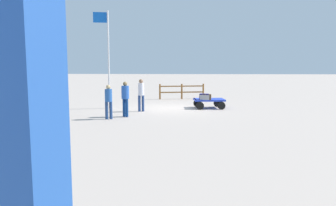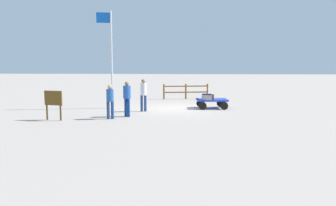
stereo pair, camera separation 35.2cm
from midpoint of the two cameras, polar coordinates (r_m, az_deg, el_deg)
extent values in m
plane|color=#B3A296|center=(19.36, 1.61, -0.89)|extent=(120.00, 120.00, 0.00)
cube|color=blue|center=(19.42, 8.08, 0.54)|extent=(1.85, 1.33, 0.10)
cube|color=blue|center=(19.30, 5.67, 0.54)|extent=(0.18, 1.12, 0.10)
cylinder|color=black|center=(18.76, 6.52, -0.50)|extent=(0.45, 0.16, 0.45)
cylinder|color=black|center=(19.96, 6.06, -0.05)|extent=(0.45, 0.16, 0.45)
cylinder|color=black|center=(18.96, 10.19, -0.48)|extent=(0.45, 0.16, 0.45)
cylinder|color=black|center=(20.15, 9.52, -0.04)|extent=(0.45, 0.16, 0.45)
cube|color=#191656|center=(19.01, 7.25, 1.07)|extent=(0.57, 0.43, 0.33)
cube|color=gray|center=(18.94, 7.33, 0.96)|extent=(0.58, 0.38, 0.28)
cube|color=#45331F|center=(18.98, 7.70, 1.02)|extent=(0.53, 0.37, 0.31)
cylinder|color=navy|center=(15.81, -8.93, -1.21)|extent=(0.14, 0.14, 0.83)
cylinder|color=navy|center=(15.79, -9.65, -1.24)|extent=(0.14, 0.14, 0.83)
cylinder|color=#24529C|center=(15.72, -9.34, 1.32)|extent=(0.43, 0.43, 0.58)
sphere|color=tan|center=(15.68, -9.37, 2.76)|extent=(0.21, 0.21, 0.21)
cylinder|color=navy|center=(16.27, -6.21, -0.83)|extent=(0.14, 0.14, 0.89)
cylinder|color=navy|center=(16.42, -6.68, -0.77)|extent=(0.14, 0.14, 0.89)
cylinder|color=#2552AB|center=(16.26, -6.48, 1.86)|extent=(0.52, 0.52, 0.63)
sphere|color=olive|center=(16.23, -6.50, 3.34)|extent=(0.21, 0.21, 0.21)
cylinder|color=navy|center=(18.08, -3.38, -0.04)|extent=(0.14, 0.14, 0.88)
cylinder|color=navy|center=(18.04, -4.00, -0.06)|extent=(0.14, 0.14, 0.88)
cylinder|color=silver|center=(17.98, -3.71, 2.39)|extent=(0.40, 0.40, 0.66)
sphere|color=#8A6449|center=(17.95, -3.72, 3.79)|extent=(0.22, 0.22, 0.22)
cylinder|color=silver|center=(19.40, -9.17, 7.29)|extent=(0.10, 0.10, 5.57)
cube|color=blue|center=(19.67, -10.59, 14.27)|extent=(0.76, 0.21, 0.58)
cylinder|color=#4C3319|center=(15.89, -17.42, -1.66)|extent=(0.08, 0.08, 0.69)
cylinder|color=#4C3319|center=(16.29, -19.54, -1.53)|extent=(0.08, 0.08, 0.69)
cube|color=brown|center=(16.00, -18.59, 0.82)|extent=(0.89, 0.24, 0.67)
cylinder|color=brown|center=(24.61, 7.21, 2.02)|extent=(0.12, 0.12, 1.11)
cylinder|color=brown|center=(24.26, 3.50, 2.00)|extent=(0.12, 0.12, 1.11)
cylinder|color=brown|center=(24.02, -0.30, 1.96)|extent=(0.12, 0.12, 1.11)
cube|color=brown|center=(24.23, 3.51, 2.91)|extent=(3.19, 0.69, 0.08)
cube|color=brown|center=(24.27, 3.50, 1.87)|extent=(3.19, 0.69, 0.08)
camera|label=1|loc=(0.18, -89.24, 0.09)|focal=35.36mm
camera|label=2|loc=(0.18, 90.76, -0.09)|focal=35.36mm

